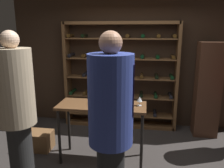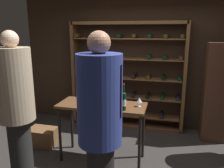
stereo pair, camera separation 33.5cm
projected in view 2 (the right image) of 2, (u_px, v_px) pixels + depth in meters
The scene contains 11 objects.
back_wall at pixel (137, 57), 4.74m from camera, with size 5.05×0.10×2.94m, color #3D2B1E.
wine_rack at pixel (127, 76), 4.67m from camera, with size 2.35×0.32×2.20m.
tasting_table at pixel (102, 111), 3.46m from camera, with size 1.34×0.54×0.93m.
person_bystander_dark_jacket at pixel (16, 102), 2.91m from camera, with size 0.46×0.46×2.03m.
person_bystander_red_print at pixel (100, 120), 2.33m from camera, with size 0.47×0.46×2.02m.
wine_crate at pixel (43, 137), 4.04m from camera, with size 0.48×0.34×0.32m, color brown.
display_cabinet at pixel (216, 93), 4.12m from camera, with size 0.44×0.36×1.82m, color #4C2D1E.
wine_bottle_gold_foil at pixel (103, 95), 3.48m from camera, with size 0.08×0.08×0.35m.
wine_bottle_amber_reserve at pixel (124, 101), 3.14m from camera, with size 0.08×0.08×0.38m.
wine_glass_stemmed_center at pixel (139, 100), 3.30m from camera, with size 0.08×0.08×0.14m.
wine_glass_stemmed_right at pixel (96, 99), 3.36m from camera, with size 0.08×0.08×0.13m.
Camera 2 is at (0.67, -2.89, 2.02)m, focal length 36.05 mm.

